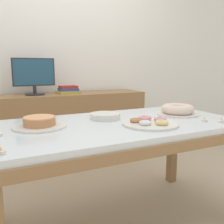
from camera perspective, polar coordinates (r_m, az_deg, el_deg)
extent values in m
plane|color=tan|center=(1.91, 1.47, -23.99)|extent=(12.00, 12.00, 0.00)
cube|color=white|center=(3.08, -12.55, 14.17)|extent=(8.00, 0.10, 2.60)
cube|color=silver|center=(1.62, 1.58, -2.97)|extent=(1.61, 0.82, 0.04)
cube|color=olive|center=(1.32, 9.44, -8.39)|extent=(1.64, 0.08, 0.06)
cube|color=olive|center=(1.98, -3.62, -2.04)|extent=(1.64, 0.08, 0.06)
cube|color=olive|center=(2.10, 20.77, -1.94)|extent=(0.08, 0.85, 0.06)
cube|color=olive|center=(2.42, 13.62, -7.94)|extent=(0.07, 0.07, 0.66)
cube|color=olive|center=(2.86, -10.43, -3.73)|extent=(1.79, 0.44, 0.79)
cylinder|color=#262628|center=(2.72, -17.20, 3.90)|extent=(0.20, 0.20, 0.02)
cylinder|color=#262628|center=(2.72, -17.26, 5.01)|extent=(0.04, 0.04, 0.09)
cube|color=#262628|center=(2.71, -17.45, 8.70)|extent=(0.42, 0.02, 0.28)
cube|color=navy|center=(2.70, -17.41, 8.70)|extent=(0.40, 0.00, 0.26)
cube|color=#B29933|center=(2.80, -9.95, 4.51)|extent=(0.26, 0.20, 0.03)
cube|color=#23478C|center=(2.80, -9.97, 5.08)|extent=(0.21, 0.16, 0.03)
cube|color=maroon|center=(2.80, -9.98, 5.64)|extent=(0.19, 0.15, 0.03)
cylinder|color=silver|center=(1.54, -16.20, -3.16)|extent=(0.32, 0.32, 0.01)
cylinder|color=#BC7A4C|center=(1.54, -16.25, -2.09)|extent=(0.19, 0.19, 0.05)
cylinder|color=#EDA16C|center=(1.53, -16.30, -1.12)|extent=(0.18, 0.18, 0.01)
cylinder|color=silver|center=(1.94, 14.71, -0.40)|extent=(0.31, 0.31, 0.01)
torus|color=beige|center=(1.94, 14.76, 0.70)|extent=(0.24, 0.24, 0.06)
cylinder|color=silver|center=(1.56, 8.75, -2.68)|extent=(0.35, 0.35, 0.01)
torus|color=pink|center=(1.61, 10.96, -1.63)|extent=(0.08, 0.08, 0.03)
torus|color=pink|center=(1.62, 7.50, -1.42)|extent=(0.09, 0.09, 0.03)
torus|color=#B27042|center=(1.56, 5.38, -1.90)|extent=(0.07, 0.07, 0.02)
torus|color=white|center=(1.50, 7.57, -2.46)|extent=(0.07, 0.07, 0.02)
torus|color=#EAD184|center=(1.51, 11.28, -2.39)|extent=(0.08, 0.08, 0.03)
cylinder|color=silver|center=(1.72, -1.56, -1.44)|extent=(0.21, 0.21, 0.01)
cylinder|color=silver|center=(1.72, -1.56, -1.11)|extent=(0.21, 0.21, 0.01)
cylinder|color=silver|center=(1.72, -1.56, -0.79)|extent=(0.21, 0.21, 0.01)
cylinder|color=silver|center=(1.71, -1.56, -0.46)|extent=(0.21, 0.21, 0.01)
cylinder|color=silver|center=(1.13, -23.99, -8.43)|extent=(0.04, 0.04, 0.02)
cylinder|color=white|center=(1.13, -24.02, -8.14)|extent=(0.03, 0.03, 0.00)
cone|color=#F9B74C|center=(1.12, -24.06, -7.51)|extent=(0.01, 0.01, 0.02)
cylinder|color=silver|center=(1.75, 23.62, -2.02)|extent=(0.04, 0.04, 0.02)
cylinder|color=white|center=(1.75, 23.63, -1.83)|extent=(0.03, 0.03, 0.00)
cone|color=#F9B74C|center=(1.74, 23.66, -1.41)|extent=(0.01, 0.01, 0.02)
cylinder|color=silver|center=(1.74, 20.37, -1.81)|extent=(0.04, 0.04, 0.02)
cylinder|color=white|center=(1.74, 20.38, -1.62)|extent=(0.03, 0.03, 0.00)
cone|color=#F9B74C|center=(1.74, 20.40, -1.20)|extent=(0.01, 0.01, 0.02)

